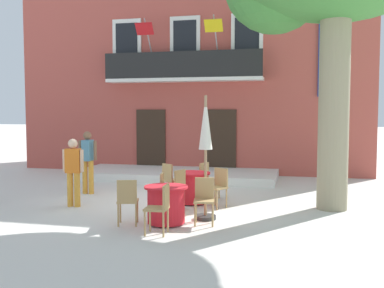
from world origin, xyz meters
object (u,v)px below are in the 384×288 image
(cafe_chair_near_tree_0, at_px, (204,197))
(ground_planter_left, at_px, (78,165))
(cafe_chair_near_tree_1, at_px, (167,191))
(cafe_chair_near_tree_2, at_px, (127,199))
(cafe_table_near_tree, at_px, (166,204))
(cafe_umbrella, at_px, (206,139))
(pedestrian_near_entrance, at_px, (88,159))
(cafe_chair_near_tree_3, at_px, (161,206))
(cafe_chair_middle_0, at_px, (218,185))
(cafe_chair_middle_3, at_px, (176,186))
(cafe_chair_middle_2, at_px, (171,179))
(cafe_chair_middle_1, at_px, (207,178))
(cafe_table_middle, at_px, (192,187))
(pedestrian_by_tree, at_px, (73,169))

(cafe_chair_near_tree_0, bearing_deg, ground_planter_left, 134.53)
(cafe_chair_near_tree_1, height_order, cafe_chair_near_tree_2, same)
(cafe_table_near_tree, relative_size, cafe_umbrella, 0.34)
(cafe_chair_near_tree_2, xyz_separation_m, pedestrian_near_entrance, (-2.31, 2.97, 0.43))
(cafe_chair_near_tree_3, height_order, cafe_chair_middle_0, same)
(cafe_chair_middle_3, bearing_deg, cafe_table_near_tree, -83.01)
(pedestrian_near_entrance, bearing_deg, cafe_chair_middle_0, -13.69)
(cafe_table_near_tree, bearing_deg, cafe_chair_near_tree_2, -158.11)
(cafe_chair_middle_3, relative_size, ground_planter_left, 1.65)
(cafe_table_near_tree, distance_m, cafe_chair_near_tree_2, 0.77)
(cafe_umbrella, distance_m, ground_planter_left, 8.20)
(cafe_chair_middle_2, bearing_deg, cafe_chair_middle_1, 21.32)
(cafe_chair_near_tree_3, bearing_deg, cafe_chair_middle_2, 102.97)
(cafe_chair_middle_2, xyz_separation_m, cafe_umbrella, (1.29, -1.87, 1.14))
(cafe_chair_near_tree_2, distance_m, cafe_chair_middle_3, 1.72)
(cafe_chair_middle_2, xyz_separation_m, cafe_chair_middle_3, (0.45, -1.10, 0.00))
(cafe_chair_near_tree_3, relative_size, cafe_chair_middle_3, 1.00)
(cafe_chair_near_tree_3, xyz_separation_m, ground_planter_left, (-5.28, 6.94, -0.22))
(pedestrian_near_entrance, bearing_deg, cafe_chair_middle_2, -5.48)
(pedestrian_near_entrance, bearing_deg, ground_planter_left, 121.51)
(cafe_chair_middle_1, xyz_separation_m, pedestrian_near_entrance, (-3.28, -0.11, 0.43))
(cafe_chair_near_tree_1, relative_size, cafe_table_middle, 1.05)
(cafe_table_near_tree, bearing_deg, cafe_chair_middle_0, 67.77)
(cafe_chair_near_tree_0, relative_size, cafe_chair_middle_1, 1.00)
(pedestrian_by_tree, bearing_deg, ground_planter_left, 116.80)
(cafe_chair_middle_1, bearing_deg, ground_planter_left, 147.99)
(cafe_chair_near_tree_0, bearing_deg, cafe_umbrella, 98.31)
(cafe_chair_near_tree_1, bearing_deg, cafe_chair_near_tree_0, -29.42)
(cafe_chair_near_tree_0, bearing_deg, cafe_table_middle, 110.20)
(cafe_chair_near_tree_3, xyz_separation_m, pedestrian_near_entrance, (-3.13, 3.43, 0.43))
(cafe_chair_middle_0, distance_m, ground_planter_left, 7.36)
(cafe_table_near_tree, relative_size, cafe_chair_middle_1, 0.95)
(cafe_chair_near_tree_1, bearing_deg, cafe_chair_middle_1, 77.37)
(cafe_chair_near_tree_0, distance_m, cafe_chair_near_tree_1, 1.07)
(cafe_chair_near_tree_0, xyz_separation_m, cafe_chair_near_tree_1, (-0.93, 0.52, 0.00))
(cafe_chair_near_tree_0, height_order, pedestrian_near_entrance, pedestrian_near_entrance)
(cafe_chair_near_tree_2, relative_size, pedestrian_near_entrance, 0.54)
(cafe_chair_near_tree_3, xyz_separation_m, cafe_chair_middle_2, (-0.74, 3.20, 0.00))
(cafe_umbrella, height_order, pedestrian_near_entrance, cafe_umbrella)
(pedestrian_near_entrance, bearing_deg, cafe_chair_near_tree_3, -47.59)
(cafe_table_near_tree, height_order, cafe_chair_near_tree_0, cafe_chair_near_tree_0)
(cafe_table_near_tree, relative_size, cafe_chair_middle_0, 0.95)
(cafe_umbrella, bearing_deg, cafe_chair_near_tree_3, -112.56)
(cafe_chair_near_tree_3, bearing_deg, ground_planter_left, 127.30)
(cafe_chair_near_tree_3, bearing_deg, cafe_table_middle, 91.69)
(cafe_chair_middle_3, bearing_deg, cafe_umbrella, -42.62)
(cafe_chair_near_tree_0, relative_size, cafe_chair_near_tree_2, 1.00)
(cafe_chair_middle_0, xyz_separation_m, cafe_chair_middle_2, (-1.34, 0.68, 0.00))
(cafe_chair_near_tree_1, height_order, cafe_table_middle, cafe_chair_near_tree_1)
(cafe_chair_near_tree_2, bearing_deg, cafe_chair_near_tree_0, 18.76)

